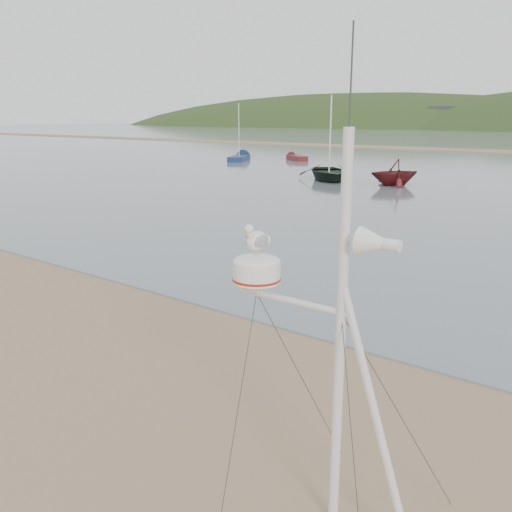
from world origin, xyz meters
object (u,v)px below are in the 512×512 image
Objects in this scene: boat_dark at (330,141)px; boat_red at (395,160)px; sailboat_blue_near at (242,157)px; dinghy_red_far at (294,157)px; mast_rig at (329,421)px.

boat_dark reaches higher than boat_red.
boat_red is 0.53× the size of sailboat_blue_near.
boat_dark is 1.25× the size of dinghy_red_far.
boat_red is (4.94, -0.13, -1.05)m from boat_dark.
boat_dark reaches higher than mast_rig.
mast_rig is at bearing -30.21° from boat_red.
boat_dark is 1.64× the size of boat_red.
mast_rig is 1.60× the size of boat_red.
boat_dark is 18.93m from dinghy_red_far.
boat_dark is 5.05m from boat_red.
sailboat_blue_near reaches higher than boat_red.
mast_rig reaches higher than dinghy_red_far.
boat_dark is (-16.81, 29.19, 1.46)m from mast_rig.
dinghy_red_far is (-29.19, 43.31, -0.98)m from mast_rig.
boat_red is at bearing -27.11° from sailboat_blue_near.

